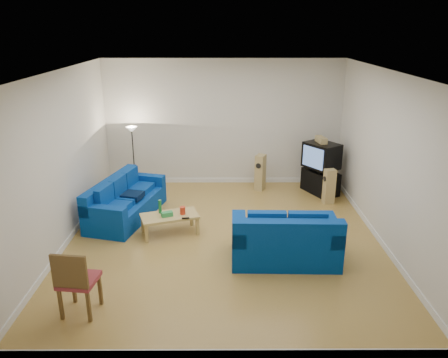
{
  "coord_description": "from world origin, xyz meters",
  "views": [
    {
      "loc": [
        -0.03,
        -7.68,
        3.96
      ],
      "look_at": [
        0.0,
        0.4,
        1.1
      ],
      "focal_mm": 35.0,
      "sensor_mm": 36.0,
      "label": 1
    }
  ],
  "objects_px": {
    "sofa_three_seat": "(124,204)",
    "television": "(321,155)",
    "tv_stand": "(320,182)",
    "sofa_loveseat": "(285,243)",
    "coffee_table": "(170,217)"
  },
  "relations": [
    {
      "from": "sofa_three_seat",
      "to": "television",
      "type": "bearing_deg",
      "value": 122.12
    },
    {
      "from": "sofa_three_seat",
      "to": "tv_stand",
      "type": "bearing_deg",
      "value": 122.54
    },
    {
      "from": "sofa_loveseat",
      "to": "television",
      "type": "distance_m",
      "value": 3.6
    },
    {
      "from": "sofa_loveseat",
      "to": "tv_stand",
      "type": "height_order",
      "value": "sofa_loveseat"
    },
    {
      "from": "sofa_three_seat",
      "to": "coffee_table",
      "type": "xyz_separation_m",
      "value": [
        1.07,
        -0.8,
        0.04
      ]
    },
    {
      "from": "sofa_loveseat",
      "to": "television",
      "type": "xyz_separation_m",
      "value": [
        1.3,
        3.3,
        0.62
      ]
    },
    {
      "from": "sofa_loveseat",
      "to": "coffee_table",
      "type": "xyz_separation_m",
      "value": [
        -2.15,
        1.08,
        -0.0
      ]
    },
    {
      "from": "sofa_three_seat",
      "to": "tv_stand",
      "type": "distance_m",
      "value": 4.78
    },
    {
      "from": "sofa_three_seat",
      "to": "sofa_loveseat",
      "type": "relative_size",
      "value": 1.25
    },
    {
      "from": "coffee_table",
      "to": "television",
      "type": "relative_size",
      "value": 1.25
    },
    {
      "from": "sofa_three_seat",
      "to": "television",
      "type": "relative_size",
      "value": 2.4
    },
    {
      "from": "coffee_table",
      "to": "tv_stand",
      "type": "height_order",
      "value": "tv_stand"
    },
    {
      "from": "sofa_three_seat",
      "to": "coffee_table",
      "type": "distance_m",
      "value": 1.34
    },
    {
      "from": "tv_stand",
      "to": "television",
      "type": "height_order",
      "value": "television"
    },
    {
      "from": "sofa_loveseat",
      "to": "coffee_table",
      "type": "relative_size",
      "value": 1.53
    }
  ]
}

